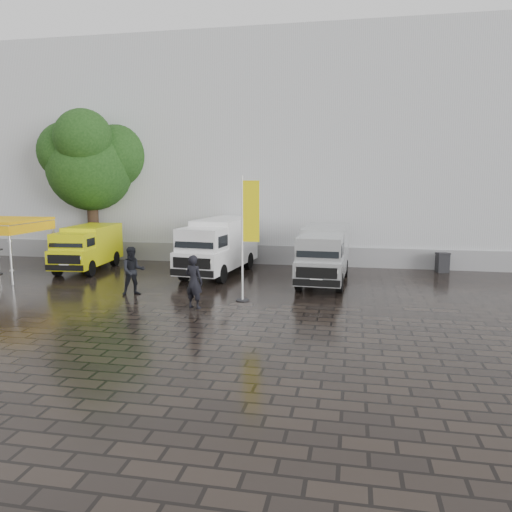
{
  "coord_description": "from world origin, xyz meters",
  "views": [
    {
      "loc": [
        3.87,
        -17.65,
        4.42
      ],
      "look_at": [
        -0.03,
        2.2,
        1.31
      ],
      "focal_mm": 35.0,
      "sensor_mm": 36.0,
      "label": 1
    }
  ],
  "objects_px": {
    "van_yellow": "(87,249)",
    "person_front": "(194,282)",
    "van_white": "(219,247)",
    "van_silver": "(324,255)",
    "person_tent": "(133,271)",
    "canopy_tent": "(0,223)",
    "flagpole": "(247,233)",
    "wheelie_bin": "(442,262)"
  },
  "relations": [
    {
      "from": "van_yellow",
      "to": "person_front",
      "type": "relative_size",
      "value": 2.49
    },
    {
      "from": "van_white",
      "to": "van_silver",
      "type": "bearing_deg",
      "value": -4.94
    },
    {
      "from": "person_tent",
      "to": "van_silver",
      "type": "bearing_deg",
      "value": -3.68
    },
    {
      "from": "van_silver",
      "to": "person_front",
      "type": "bearing_deg",
      "value": -126.23
    },
    {
      "from": "canopy_tent",
      "to": "van_yellow",
      "type": "bearing_deg",
      "value": 39.03
    },
    {
      "from": "van_silver",
      "to": "person_tent",
      "type": "xyz_separation_m",
      "value": [
        -7.1,
        -3.7,
        -0.26
      ]
    },
    {
      "from": "flagpole",
      "to": "wheelie_bin",
      "type": "distance_m",
      "value": 11.13
    },
    {
      "from": "canopy_tent",
      "to": "person_front",
      "type": "relative_size",
      "value": 1.76
    },
    {
      "from": "flagpole",
      "to": "van_silver",
      "type": "bearing_deg",
      "value": 56.24
    },
    {
      "from": "wheelie_bin",
      "to": "person_front",
      "type": "distance_m",
      "value": 13.06
    },
    {
      "from": "person_tent",
      "to": "person_front",
      "type": "bearing_deg",
      "value": -58.47
    },
    {
      "from": "van_yellow",
      "to": "wheelie_bin",
      "type": "relative_size",
      "value": 4.93
    },
    {
      "from": "wheelie_bin",
      "to": "van_yellow",
      "type": "bearing_deg",
      "value": 178.73
    },
    {
      "from": "van_white",
      "to": "person_front",
      "type": "distance_m",
      "value": 6.28
    },
    {
      "from": "flagpole",
      "to": "van_yellow",
      "type": "bearing_deg",
      "value": 152.97
    },
    {
      "from": "flagpole",
      "to": "wheelie_bin",
      "type": "xyz_separation_m",
      "value": [
        8.03,
        7.43,
        -2.05
      ]
    },
    {
      "from": "person_front",
      "to": "person_tent",
      "type": "xyz_separation_m",
      "value": [
        -2.96,
        1.52,
        -0.0
      ]
    },
    {
      "from": "van_yellow",
      "to": "canopy_tent",
      "type": "distance_m",
      "value": 3.97
    },
    {
      "from": "van_silver",
      "to": "flagpole",
      "type": "height_order",
      "value": "flagpole"
    },
    {
      "from": "wheelie_bin",
      "to": "van_silver",
      "type": "bearing_deg",
      "value": -157.33
    },
    {
      "from": "flagpole",
      "to": "person_front",
      "type": "height_order",
      "value": "flagpole"
    },
    {
      "from": "wheelie_bin",
      "to": "person_tent",
      "type": "bearing_deg",
      "value": -160.56
    },
    {
      "from": "flagpole",
      "to": "person_front",
      "type": "bearing_deg",
      "value": -138.58
    },
    {
      "from": "van_silver",
      "to": "wheelie_bin",
      "type": "relative_size",
      "value": 5.82
    },
    {
      "from": "van_white",
      "to": "person_front",
      "type": "height_order",
      "value": "van_white"
    },
    {
      "from": "van_white",
      "to": "flagpole",
      "type": "relative_size",
      "value": 1.3
    },
    {
      "from": "van_silver",
      "to": "canopy_tent",
      "type": "distance_m",
      "value": 14.58
    },
    {
      "from": "canopy_tent",
      "to": "wheelie_bin",
      "type": "distance_m",
      "value": 20.67
    },
    {
      "from": "wheelie_bin",
      "to": "person_tent",
      "type": "xyz_separation_m",
      "value": [
        -12.57,
        -7.3,
        0.46
      ]
    },
    {
      "from": "person_tent",
      "to": "flagpole",
      "type": "bearing_deg",
      "value": -32.77
    },
    {
      "from": "van_yellow",
      "to": "person_front",
      "type": "bearing_deg",
      "value": -43.58
    },
    {
      "from": "van_yellow",
      "to": "van_white",
      "type": "height_order",
      "value": "van_white"
    },
    {
      "from": "van_silver",
      "to": "wheelie_bin",
      "type": "distance_m",
      "value": 6.6
    },
    {
      "from": "canopy_tent",
      "to": "flagpole",
      "type": "height_order",
      "value": "flagpole"
    },
    {
      "from": "van_yellow",
      "to": "van_white",
      "type": "relative_size",
      "value": 0.79
    },
    {
      "from": "van_silver",
      "to": "person_tent",
      "type": "relative_size",
      "value": 2.95
    },
    {
      "from": "van_white",
      "to": "person_tent",
      "type": "xyz_separation_m",
      "value": [
        -2.13,
        -4.69,
        -0.35
      ]
    },
    {
      "from": "van_silver",
      "to": "canopy_tent",
      "type": "xyz_separation_m",
      "value": [
        -14.43,
        -1.56,
        1.31
      ]
    },
    {
      "from": "van_white",
      "to": "flagpole",
      "type": "height_order",
      "value": "flagpole"
    },
    {
      "from": "flagpole",
      "to": "wheelie_bin",
      "type": "bearing_deg",
      "value": 42.78
    },
    {
      "from": "person_front",
      "to": "person_tent",
      "type": "bearing_deg",
      "value": -9.52
    },
    {
      "from": "van_white",
      "to": "van_yellow",
      "type": "bearing_deg",
      "value": -171.61
    }
  ]
}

